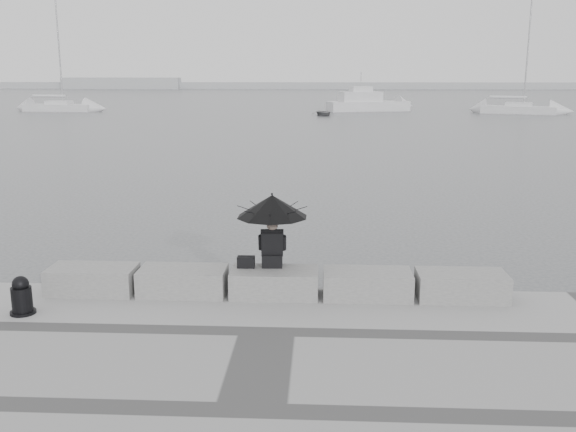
# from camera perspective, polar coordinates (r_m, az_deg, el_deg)

# --- Properties ---
(ground) EXTENTS (360.00, 360.00, 0.00)m
(ground) POSITION_cam_1_polar(r_m,az_deg,el_deg) (12.53, -1.05, -8.55)
(ground) COLOR #404245
(ground) RESTS_ON ground
(stone_block_far_left) EXTENTS (1.60, 0.80, 0.50)m
(stone_block_far_left) POSITION_cam_1_polar(r_m,az_deg,el_deg) (12.56, -16.95, -5.45)
(stone_block_far_left) COLOR slate
(stone_block_far_left) RESTS_ON promenade
(stone_block_left) EXTENTS (1.60, 0.80, 0.50)m
(stone_block_left) POSITION_cam_1_polar(r_m,az_deg,el_deg) (12.09, -9.31, -5.76)
(stone_block_left) COLOR slate
(stone_block_left) RESTS_ON promenade
(stone_block_centre) EXTENTS (1.60, 0.80, 0.50)m
(stone_block_centre) POSITION_cam_1_polar(r_m,az_deg,el_deg) (11.85, -1.21, -5.97)
(stone_block_centre) COLOR slate
(stone_block_centre) RESTS_ON promenade
(stone_block_right) EXTENTS (1.60, 0.80, 0.50)m
(stone_block_right) POSITION_cam_1_polar(r_m,az_deg,el_deg) (11.86, 7.06, -6.06)
(stone_block_right) COLOR slate
(stone_block_right) RESTS_ON promenade
(stone_block_far_right) EXTENTS (1.60, 0.80, 0.50)m
(stone_block_far_right) POSITION_cam_1_polar(r_m,az_deg,el_deg) (12.10, 15.15, -6.03)
(stone_block_far_right) COLOR slate
(stone_block_far_right) RESTS_ON promenade
(seated_person) EXTENTS (1.32, 1.32, 1.39)m
(seated_person) POSITION_cam_1_polar(r_m,az_deg,el_deg) (11.75, -1.42, 0.33)
(seated_person) COLOR black
(seated_person) RESTS_ON stone_block_centre
(bag) EXTENTS (0.32, 0.18, 0.21)m
(bag) POSITION_cam_1_polar(r_m,az_deg,el_deg) (11.92, -3.75, -4.10)
(bag) COLOR black
(bag) RESTS_ON stone_block_centre
(mooring_bollard) EXTENTS (0.43, 0.43, 0.68)m
(mooring_bollard) POSITION_cam_1_polar(r_m,az_deg,el_deg) (11.88, -22.59, -6.76)
(mooring_bollard) COLOR black
(mooring_bollard) RESTS_ON promenade
(distant_landmass) EXTENTS (180.00, 8.00, 2.80)m
(distant_landmass) POSITION_cam_1_polar(r_m,az_deg,el_deg) (166.44, -0.16, 11.55)
(distant_landmass) COLOR #A7A9AC
(distant_landmass) RESTS_ON ground
(sailboat_left) EXTENTS (8.00, 3.02, 12.90)m
(sailboat_left) POSITION_cam_1_polar(r_m,az_deg,el_deg) (78.77, -19.65, 9.14)
(sailboat_left) COLOR silver
(sailboat_left) RESTS_ON ground
(sailboat_right) EXTENTS (8.07, 5.02, 12.90)m
(sailboat_right) POSITION_cam_1_polar(r_m,az_deg,el_deg) (74.72, 19.80, 8.97)
(sailboat_right) COLOR silver
(sailboat_right) RESTS_ON ground
(motor_cruiser) EXTENTS (9.74, 5.46, 4.50)m
(motor_cruiser) POSITION_cam_1_polar(r_m,az_deg,el_deg) (75.41, 7.13, 9.93)
(motor_cruiser) COLOR silver
(motor_cruiser) RESTS_ON ground
(dinghy) EXTENTS (3.28, 2.11, 0.51)m
(dinghy) POSITION_cam_1_polar(r_m,az_deg,el_deg) (67.40, 3.18, 9.13)
(dinghy) COLOR slate
(dinghy) RESTS_ON ground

